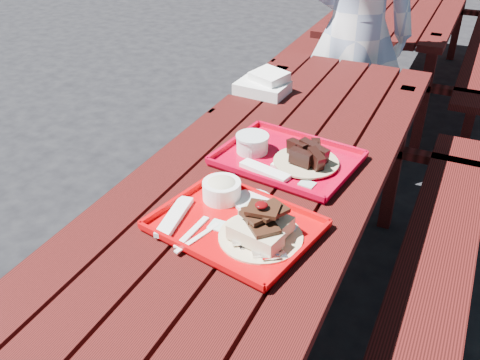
% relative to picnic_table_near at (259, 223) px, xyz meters
% --- Properties ---
extents(ground, '(60.00, 60.00, 0.00)m').
position_rel_picnic_table_near_xyz_m(ground, '(0.00, 0.00, -0.56)').
color(ground, black).
rests_on(ground, ground).
extents(picnic_table_near, '(1.41, 2.40, 0.75)m').
position_rel_picnic_table_near_xyz_m(picnic_table_near, '(0.00, 0.00, 0.00)').
color(picnic_table_near, '#430D0D').
rests_on(picnic_table_near, ground).
extents(picnic_table_far, '(1.41, 2.40, 0.75)m').
position_rel_picnic_table_near_xyz_m(picnic_table_far, '(0.00, 2.80, 0.00)').
color(picnic_table_far, '#430D0D').
rests_on(picnic_table_far, ground).
extents(near_tray, '(0.49, 0.41, 0.14)m').
position_rel_picnic_table_near_xyz_m(near_tray, '(0.05, -0.27, 0.22)').
color(near_tray, '#C70408').
rests_on(near_tray, picnic_table_near).
extents(far_tray, '(0.48, 0.40, 0.07)m').
position_rel_picnic_table_near_xyz_m(far_tray, '(0.04, 0.12, 0.21)').
color(far_tray, '#B7001F').
rests_on(far_tray, picnic_table_near).
extents(white_cloth, '(0.22, 0.19, 0.09)m').
position_rel_picnic_table_near_xyz_m(white_cloth, '(-0.26, 0.64, 0.23)').
color(white_cloth, white).
rests_on(white_cloth, picnic_table_near).
extents(person, '(0.68, 0.54, 1.65)m').
position_rel_picnic_table_near_xyz_m(person, '(-0.06, 1.39, 0.27)').
color(person, '#9EB0D4').
rests_on(person, ground).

